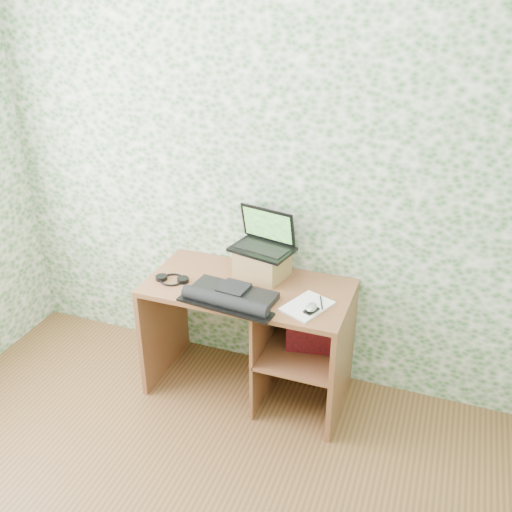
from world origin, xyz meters
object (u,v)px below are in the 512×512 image
at_px(riser, 262,263).
at_px(laptop, 264,239).
at_px(desk, 262,324).
at_px(keyboard, 230,297).
at_px(notepad, 307,306).

relative_size(riser, laptop, 0.70).
height_order(desk, laptop, laptop).
xyz_separation_m(riser, keyboard, (-0.07, -0.34, -0.06)).
bearing_deg(laptop, desk, -61.94).
relative_size(laptop, keyboard, 0.70).
height_order(riser, notepad, riser).
bearing_deg(keyboard, notepad, 16.89).
height_order(desk, notepad, notepad).
distance_m(laptop, notepad, 0.51).
bearing_deg(riser, notepad, -35.76).
bearing_deg(riser, keyboard, -101.74).
distance_m(desk, keyboard, 0.39).
xyz_separation_m(keyboard, notepad, (0.42, 0.08, -0.02)).
bearing_deg(notepad, riser, 167.04).
bearing_deg(desk, notepad, -24.00).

